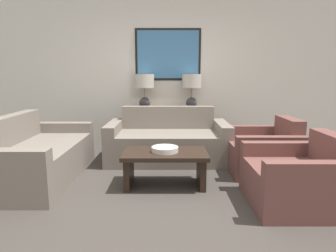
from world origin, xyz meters
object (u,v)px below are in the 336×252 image
(coffee_table, at_px, (166,161))
(armchair_near_back_wall, at_px, (265,152))
(table_lamp_left, at_px, (145,86))
(couch_by_back_wall, at_px, (169,142))
(table_lamp_right, at_px, (192,86))
(console_table, at_px, (169,130))
(couch_by_side, at_px, (38,157))
(decorative_bowl, at_px, (166,149))
(armchair_near_camera, at_px, (298,180))

(coffee_table, bearing_deg, armchair_near_back_wall, 21.78)
(table_lamp_left, relative_size, couch_by_back_wall, 0.33)
(table_lamp_right, bearing_deg, console_table, 180.00)
(console_table, height_order, couch_by_side, couch_by_side)
(coffee_table, relative_size, decorative_bowl, 3.14)
(table_lamp_right, relative_size, couch_by_side, 0.33)
(couch_by_side, relative_size, decorative_bowl, 5.80)
(couch_by_back_wall, bearing_deg, console_table, 90.00)
(table_lamp_right, height_order, couch_by_side, table_lamp_right)
(decorative_bowl, relative_size, armchair_near_back_wall, 0.35)
(console_table, height_order, armchair_near_camera, armchair_near_camera)
(console_table, xyz_separation_m, couch_by_side, (-1.71, -1.55, -0.08))
(console_table, bearing_deg, armchair_near_camera, -60.20)
(console_table, height_order, table_lamp_left, table_lamp_left)
(table_lamp_right, xyz_separation_m, armchair_near_back_wall, (0.93, -1.24, -0.87))
(table_lamp_right, height_order, decorative_bowl, table_lamp_right)
(console_table, relative_size, armchair_near_back_wall, 1.40)
(table_lamp_right, height_order, armchair_near_back_wall, table_lamp_right)
(couch_by_side, bearing_deg, table_lamp_right, 36.04)
(table_lamp_left, distance_m, table_lamp_right, 0.83)
(table_lamp_left, xyz_separation_m, decorative_bowl, (0.38, -1.80, -0.68))
(table_lamp_right, relative_size, decorative_bowl, 1.94)
(couch_by_side, distance_m, coffee_table, 1.69)
(couch_by_back_wall, distance_m, coffee_table, 1.11)
(table_lamp_right, height_order, couch_by_back_wall, table_lamp_right)
(armchair_near_camera, bearing_deg, decorative_bowl, 158.65)
(couch_by_back_wall, relative_size, decorative_bowl, 5.80)
(decorative_bowl, bearing_deg, table_lamp_right, 75.89)
(couch_by_back_wall, distance_m, armchair_near_camera, 2.14)
(armchair_near_back_wall, bearing_deg, couch_by_back_wall, 157.37)
(armchair_near_back_wall, bearing_deg, armchair_near_camera, -90.00)
(couch_by_back_wall, height_order, couch_by_side, same)
(armchair_near_back_wall, bearing_deg, couch_by_side, -174.31)
(table_lamp_left, height_order, armchair_near_back_wall, table_lamp_left)
(table_lamp_left, xyz_separation_m, armchair_near_camera, (1.76, -2.34, -0.87))
(couch_by_back_wall, bearing_deg, armchair_near_camera, -51.06)
(couch_by_back_wall, distance_m, couch_by_side, 1.92)
(console_table, height_order, decorative_bowl, console_table)
(couch_by_side, bearing_deg, coffee_table, -8.37)
(decorative_bowl, bearing_deg, couch_by_back_wall, 88.08)
(couch_by_back_wall, relative_size, armchair_near_back_wall, 2.01)
(console_table, xyz_separation_m, table_lamp_right, (0.42, 0.00, 0.78))
(table_lamp_right, xyz_separation_m, decorative_bowl, (-0.45, -1.80, -0.68))
(armchair_near_camera, bearing_deg, couch_by_back_wall, 128.94)
(table_lamp_left, distance_m, armchair_near_back_wall, 2.32)
(console_table, bearing_deg, decorative_bowl, -91.19)
(table_lamp_left, height_order, couch_by_side, table_lamp_left)
(table_lamp_right, distance_m, armchair_near_back_wall, 1.78)
(couch_by_back_wall, bearing_deg, table_lamp_left, 121.35)
(table_lamp_right, bearing_deg, armchair_near_back_wall, -53.31)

